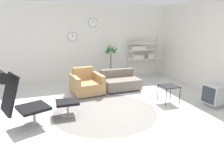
# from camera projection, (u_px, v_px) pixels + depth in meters

# --- Properties ---
(ground_plane) EXTENTS (12.00, 12.00, 0.00)m
(ground_plane) POSITION_uv_depth(u_px,v_px,m) (112.00, 109.00, 4.97)
(ground_plane) COLOR silver
(wall_back) EXTENTS (12.00, 0.09, 2.80)m
(wall_back) POSITION_uv_depth(u_px,v_px,m) (86.00, 42.00, 7.50)
(wall_back) COLOR silver
(wall_back) RESTS_ON ground_plane
(wall_right) EXTENTS (0.06, 12.00, 2.80)m
(wall_right) POSITION_uv_depth(u_px,v_px,m) (224.00, 48.00, 5.56)
(wall_right) COLOR silver
(wall_right) RESTS_ON ground_plane
(round_rug) EXTENTS (2.48, 2.48, 0.01)m
(round_rug) POSITION_uv_depth(u_px,v_px,m) (105.00, 111.00, 4.82)
(round_rug) COLOR slate
(round_rug) RESTS_ON ground_plane
(lounge_chair) EXTENTS (1.03, 0.85, 1.23)m
(lounge_chair) POSITION_uv_depth(u_px,v_px,m) (16.00, 95.00, 3.77)
(lounge_chair) COLOR #BCBCC1
(lounge_chair) RESTS_ON ground_plane
(ottoman) EXTENTS (0.51, 0.43, 0.34)m
(ottoman) POSITION_uv_depth(u_px,v_px,m) (67.00, 104.00, 4.55)
(ottoman) COLOR #BCBCC1
(ottoman) RESTS_ON ground_plane
(armchair_red) EXTENTS (0.97, 0.99, 0.76)m
(armchair_red) POSITION_uv_depth(u_px,v_px,m) (87.00, 85.00, 6.03)
(armchair_red) COLOR silver
(armchair_red) RESTS_ON ground_plane
(couch_low) EXTENTS (1.17, 0.91, 0.61)m
(couch_low) POSITION_uv_depth(u_px,v_px,m) (120.00, 82.00, 6.50)
(couch_low) COLOR black
(couch_low) RESTS_ON ground_plane
(side_table) EXTENTS (0.45, 0.45, 0.46)m
(side_table) POSITION_uv_depth(u_px,v_px,m) (169.00, 87.00, 5.29)
(side_table) COLOR black
(side_table) RESTS_ON ground_plane
(crt_television) EXTENTS (0.56, 0.49, 0.56)m
(crt_television) POSITION_uv_depth(u_px,v_px,m) (215.00, 95.00, 5.09)
(crt_television) COLOR #B7B7B7
(crt_television) RESTS_ON ground_plane
(potted_plant) EXTENTS (0.51, 0.53, 1.39)m
(potted_plant) POSITION_uv_depth(u_px,v_px,m) (111.00, 63.00, 7.45)
(potted_plant) COLOR silver
(potted_plant) RESTS_ON ground_plane
(shelf_unit) EXTENTS (1.34, 0.28, 1.64)m
(shelf_unit) POSITION_uv_depth(u_px,v_px,m) (142.00, 51.00, 7.97)
(shelf_unit) COLOR #BCBCC1
(shelf_unit) RESTS_ON ground_plane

